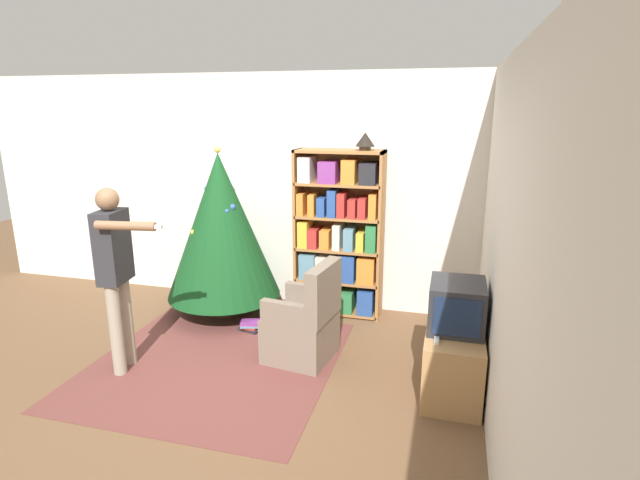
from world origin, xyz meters
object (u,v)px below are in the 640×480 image
object	(u,v)px
armchair	(304,325)
table_lamp	(365,140)
television	(457,306)
christmas_tree	(221,226)
bookshelf	(339,237)
standing_person	(116,266)

from	to	relation	value
armchair	table_lamp	bearing A→B (deg)	172.34
television	christmas_tree	distance (m)	2.66
bookshelf	standing_person	size ratio (longest dim) A/B	1.12
armchair	bookshelf	bearing A→B (deg)	-174.87
standing_person	table_lamp	distance (m)	2.65
christmas_tree	standing_person	bearing A→B (deg)	-102.62
bookshelf	table_lamp	bearing A→B (deg)	2.19
christmas_tree	standing_person	xyz separation A→B (m)	(-0.31, -1.36, -0.04)
television	standing_person	distance (m)	2.81
armchair	standing_person	size ratio (longest dim) A/B	0.57
television	armchair	distance (m)	1.38
bookshelf	armchair	xyz separation A→B (m)	(-0.06, -1.12, -0.55)
christmas_tree	bookshelf	bearing A→B (deg)	15.40
television	table_lamp	world-z (taller)	table_lamp
television	table_lamp	bearing A→B (deg)	126.77
table_lamp	armchair	bearing A→B (deg)	-105.85
television	armchair	size ratio (longest dim) A/B	0.53
armchair	television	bearing A→B (deg)	89.89
armchair	standing_person	xyz separation A→B (m)	(-1.47, -0.58, 0.63)
christmas_tree	table_lamp	size ratio (longest dim) A/B	9.21
television	table_lamp	distance (m)	2.02
standing_person	bookshelf	bearing A→B (deg)	129.97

